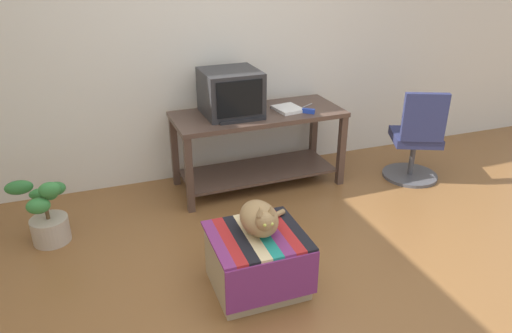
% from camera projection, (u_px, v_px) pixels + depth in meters
% --- Properties ---
extents(ground_plane, '(14.00, 14.00, 0.00)m').
position_uv_depth(ground_plane, '(299.00, 297.00, 3.03)').
color(ground_plane, brown).
extents(back_wall, '(8.00, 0.10, 2.60)m').
position_uv_depth(back_wall, '(208.00, 37.00, 4.23)').
color(back_wall, silver).
rests_on(back_wall, ground_plane).
extents(desk, '(1.52, 0.66, 0.71)m').
position_uv_depth(desk, '(258.00, 136.00, 4.28)').
color(desk, '#4C382D').
rests_on(desk, ground_plane).
extents(tv_monitor, '(0.49, 0.49, 0.38)m').
position_uv_depth(tv_monitor, '(231.00, 93.00, 4.07)').
color(tv_monitor, '#28282B').
rests_on(tv_monitor, desk).
extents(keyboard, '(0.40, 0.15, 0.02)m').
position_uv_depth(keyboard, '(241.00, 119.00, 3.99)').
color(keyboard, black).
rests_on(keyboard, desk).
extents(book, '(0.25, 0.28, 0.03)m').
position_uv_depth(book, '(288.00, 109.00, 4.23)').
color(book, white).
rests_on(book, desk).
extents(ottoman_with_blanket, '(0.59, 0.56, 0.40)m').
position_uv_depth(ottoman_with_blanket, '(257.00, 261.00, 3.05)').
color(ottoman_with_blanket, tan).
rests_on(ottoman_with_blanket, ground_plane).
extents(cat, '(0.36, 0.37, 0.25)m').
position_uv_depth(cat, '(260.00, 218.00, 2.95)').
color(cat, '#9E7A4C').
rests_on(cat, ottoman_with_blanket).
extents(potted_plant, '(0.41, 0.31, 0.53)m').
position_uv_depth(potted_plant, '(47.00, 216.00, 3.52)').
color(potted_plant, '#B7A893').
rests_on(potted_plant, ground_plane).
extents(office_chair, '(0.55, 0.55, 0.89)m').
position_uv_depth(office_chair, '(416.00, 142.00, 4.41)').
color(office_chair, '#4C4C51').
rests_on(office_chair, ground_plane).
extents(stapler, '(0.11, 0.10, 0.04)m').
position_uv_depth(stapler, '(308.00, 111.00, 4.16)').
color(stapler, '#2342B7').
rests_on(stapler, desk).
extents(pen, '(0.13, 0.08, 0.01)m').
position_uv_depth(pen, '(307.00, 105.00, 4.36)').
color(pen, '#B7B7BC').
rests_on(pen, desk).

